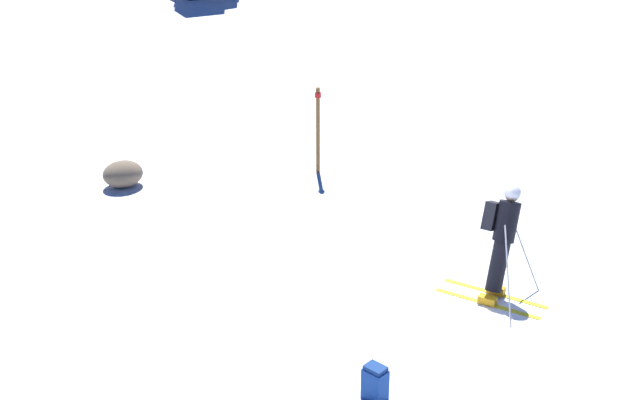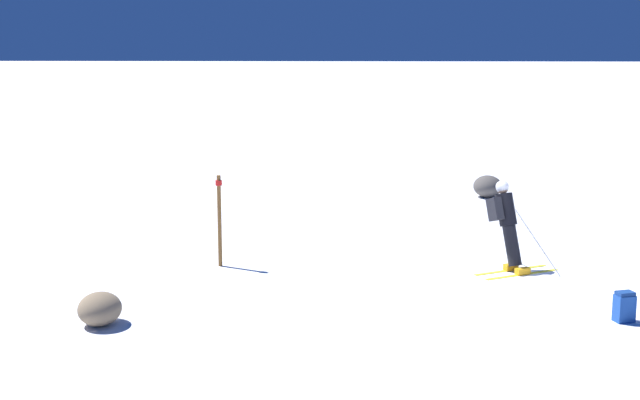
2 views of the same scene
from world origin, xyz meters
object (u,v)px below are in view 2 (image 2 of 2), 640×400
(exposed_boulder_1, at_px, (488,186))
(trail_marker, at_px, (219,216))
(exposed_boulder_0, at_px, (100,309))
(skier, at_px, (507,221))
(spare_backpack, at_px, (624,307))

(exposed_boulder_1, height_order, trail_marker, trail_marker)
(exposed_boulder_1, bearing_deg, exposed_boulder_0, 146.19)
(skier, relative_size, exposed_boulder_1, 1.86)
(skier, relative_size, exposed_boulder_0, 2.20)
(exposed_boulder_0, relative_size, exposed_boulder_1, 0.84)
(spare_backpack, xyz_separation_m, exposed_boulder_1, (11.27, 0.52, 0.07))
(exposed_boulder_0, xyz_separation_m, exposed_boulder_1, (11.73, -7.86, 0.05))
(exposed_boulder_0, height_order, trail_marker, trail_marker)
(exposed_boulder_1, xyz_separation_m, trail_marker, (-8.00, 6.49, 0.70))
(skier, distance_m, exposed_boulder_0, 7.98)
(spare_backpack, height_order, exposed_boulder_0, exposed_boulder_0)
(exposed_boulder_1, relative_size, trail_marker, 0.52)
(spare_backpack, xyz_separation_m, trail_marker, (3.27, 7.00, 0.77))
(skier, bearing_deg, spare_backpack, 174.40)
(exposed_boulder_0, distance_m, trail_marker, 4.05)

